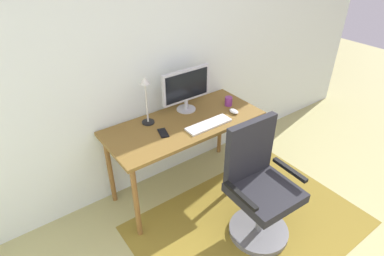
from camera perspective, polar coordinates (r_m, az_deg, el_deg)
The scene contains 10 objects.
wall_back at distance 2.87m, azimuth -7.81°, elevation 12.81°, with size 6.00×0.10×2.60m, color silver.
area_rug at distance 3.01m, azimuth 10.26°, elevation -16.61°, with size 1.95×1.36×0.01m, color olive.
desk at distance 2.89m, azimuth -1.33°, elevation -0.28°, with size 1.43×0.63×0.77m.
monitor at distance 2.93m, azimuth -1.08°, elevation 7.30°, with size 0.49×0.18×0.40m.
keyboard at distance 2.79m, azimuth 2.98°, elevation 0.64°, with size 0.43×0.13×0.02m, color white.
computer_mouse at distance 3.00m, azimuth 7.46°, elevation 2.97°, with size 0.06×0.10×0.03m, color white.
coffee_cup at distance 3.12m, azimuth 6.53°, elevation 4.77°, with size 0.07×0.07×0.09m, color #772C75.
cell_phone at distance 2.70m, azimuth -5.17°, elevation -0.88°, with size 0.07×0.14×0.01m, color black.
desk_lamp at distance 2.73m, azimuth -8.22°, elevation 5.84°, with size 0.11×0.11×0.44m.
office_chair at distance 2.68m, azimuth 11.77°, elevation -10.97°, with size 0.58×0.50×1.02m.
Camera 1 is at (-1.28, -0.18, 2.25)m, focal length 29.93 mm.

